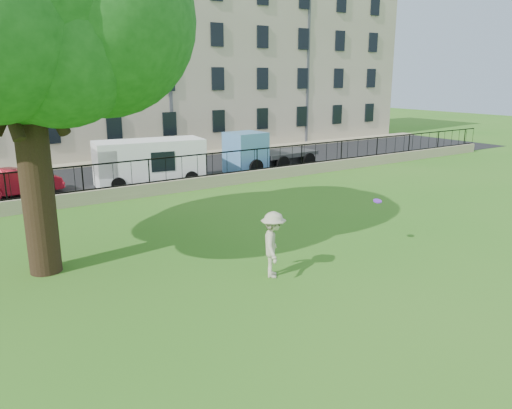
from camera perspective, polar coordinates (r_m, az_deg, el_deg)
ground at (r=13.84m, az=7.26°, el=-8.65°), size 120.00×120.00×0.00m
retaining_wall at (r=23.69m, az=-12.02°, el=1.72°), size 50.00×0.40×0.60m
iron_railing at (r=23.52m, az=-12.13°, el=3.74°), size 50.00×0.05×1.13m
street at (r=28.09m, az=-15.60°, el=2.87°), size 60.00×9.00×0.01m
sidewalk at (r=32.99m, az=-18.49°, el=4.42°), size 60.00×1.40×0.12m
building_row at (r=38.08m, az=-21.74°, el=15.79°), size 56.40×10.40×13.80m
man at (r=13.72m, az=1.99°, el=-4.61°), size 1.25×1.37×1.85m
frisbee at (r=16.13m, az=13.72°, el=0.39°), size 0.35×0.35×0.12m
red_sedan at (r=25.61m, az=-25.59°, el=2.32°), size 4.01×1.84×1.28m
white_van at (r=26.09m, az=-12.02°, el=4.75°), size 5.64×2.82×2.27m
blue_truck at (r=29.64m, az=1.57°, el=6.25°), size 5.64×2.32×2.32m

